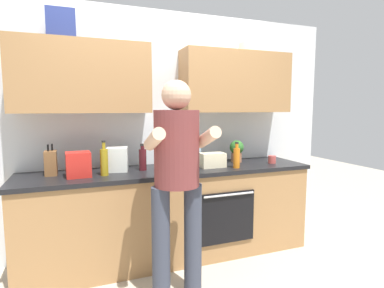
{
  "coord_description": "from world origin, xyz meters",
  "views": [
    {
      "loc": [
        -0.86,
        -2.86,
        1.5
      ],
      "look_at": [
        0.18,
        -0.1,
        1.15
      ],
      "focal_mm": 28.83,
      "sensor_mm": 36.0,
      "label": 1
    }
  ],
  "objects_px": {
    "bottle_water": "(198,152)",
    "cup_ceramic": "(272,159)",
    "grocery_bag_produce": "(117,159)",
    "person_standing": "(177,173)",
    "knife_block": "(51,163)",
    "grocery_bag_crisps": "(78,164)",
    "bottle_juice": "(237,157)",
    "bottle_oil": "(104,161)",
    "potted_herb": "(237,150)",
    "bottle_wine": "(143,159)",
    "mixing_bowl": "(171,165)",
    "cup_stoneware": "(185,160)",
    "grocery_bag_rice": "(212,160)",
    "bottle_soda": "(175,153)"
  },
  "relations": [
    {
      "from": "bottle_soda",
      "to": "cup_ceramic",
      "type": "xyz_separation_m",
      "value": [
        1.01,
        -0.29,
        -0.08
      ]
    },
    {
      "from": "mixing_bowl",
      "to": "knife_block",
      "type": "height_order",
      "value": "knife_block"
    },
    {
      "from": "grocery_bag_produce",
      "to": "person_standing",
      "type": "bearing_deg",
      "value": -66.11
    },
    {
      "from": "bottle_soda",
      "to": "potted_herb",
      "type": "xyz_separation_m",
      "value": [
        0.68,
        -0.1,
        0.01
      ]
    },
    {
      "from": "knife_block",
      "to": "grocery_bag_rice",
      "type": "relative_size",
      "value": 1.11
    },
    {
      "from": "grocery_bag_produce",
      "to": "mixing_bowl",
      "type": "bearing_deg",
      "value": -18.08
    },
    {
      "from": "cup_ceramic",
      "to": "mixing_bowl",
      "type": "relative_size",
      "value": 0.28
    },
    {
      "from": "bottle_oil",
      "to": "cup_stoneware",
      "type": "xyz_separation_m",
      "value": [
        0.84,
        0.24,
        -0.08
      ]
    },
    {
      "from": "cup_stoneware",
      "to": "grocery_bag_crisps",
      "type": "bearing_deg",
      "value": -168.78
    },
    {
      "from": "cup_ceramic",
      "to": "grocery_bag_produce",
      "type": "height_order",
      "value": "grocery_bag_produce"
    },
    {
      "from": "grocery_bag_produce",
      "to": "bottle_water",
      "type": "bearing_deg",
      "value": 2.37
    },
    {
      "from": "bottle_water",
      "to": "grocery_bag_rice",
      "type": "relative_size",
      "value": 1.25
    },
    {
      "from": "bottle_wine",
      "to": "potted_herb",
      "type": "xyz_separation_m",
      "value": [
        1.06,
        0.08,
        0.02
      ]
    },
    {
      "from": "cup_stoneware",
      "to": "grocery_bag_produce",
      "type": "xyz_separation_m",
      "value": [
        -0.7,
        -0.06,
        0.07
      ]
    },
    {
      "from": "knife_block",
      "to": "grocery_bag_crisps",
      "type": "xyz_separation_m",
      "value": [
        0.23,
        -0.15,
        -0.0
      ]
    },
    {
      "from": "person_standing",
      "to": "grocery_bag_produce",
      "type": "xyz_separation_m",
      "value": [
        -0.35,
        0.78,
        0.0
      ]
    },
    {
      "from": "bottle_soda",
      "to": "potted_herb",
      "type": "height_order",
      "value": "bottle_soda"
    },
    {
      "from": "bottle_oil",
      "to": "potted_herb",
      "type": "distance_m",
      "value": 1.44
    },
    {
      "from": "bottle_soda",
      "to": "grocery_bag_crisps",
      "type": "relative_size",
      "value": 1.38
    },
    {
      "from": "bottle_soda",
      "to": "bottle_water",
      "type": "bearing_deg",
      "value": -18.88
    },
    {
      "from": "bottle_water",
      "to": "mixing_bowl",
      "type": "xyz_separation_m",
      "value": [
        -0.36,
        -0.19,
        -0.09
      ]
    },
    {
      "from": "person_standing",
      "to": "knife_block",
      "type": "bearing_deg",
      "value": 139.62
    },
    {
      "from": "person_standing",
      "to": "bottle_juice",
      "type": "relative_size",
      "value": 6.55
    },
    {
      "from": "cup_stoneware",
      "to": "potted_herb",
      "type": "relative_size",
      "value": 0.39
    },
    {
      "from": "person_standing",
      "to": "grocery_bag_rice",
      "type": "xyz_separation_m",
      "value": [
        0.57,
        0.62,
        -0.04
      ]
    },
    {
      "from": "bottle_water",
      "to": "bottle_juice",
      "type": "relative_size",
      "value": 1.2
    },
    {
      "from": "person_standing",
      "to": "cup_ceramic",
      "type": "xyz_separation_m",
      "value": [
        1.28,
        0.6,
        -0.07
      ]
    },
    {
      "from": "mixing_bowl",
      "to": "grocery_bag_crisps",
      "type": "height_order",
      "value": "grocery_bag_crisps"
    },
    {
      "from": "knife_block",
      "to": "potted_herb",
      "type": "relative_size",
      "value": 1.15
    },
    {
      "from": "mixing_bowl",
      "to": "cup_stoneware",
      "type": "bearing_deg",
      "value": 46.12
    },
    {
      "from": "bottle_oil",
      "to": "grocery_bag_rice",
      "type": "bearing_deg",
      "value": 0.82
    },
    {
      "from": "grocery_bag_rice",
      "to": "cup_stoneware",
      "type": "bearing_deg",
      "value": 134.43
    },
    {
      "from": "bottle_juice",
      "to": "grocery_bag_crisps",
      "type": "distance_m",
      "value": 1.49
    },
    {
      "from": "knife_block",
      "to": "grocery_bag_rice",
      "type": "xyz_separation_m",
      "value": [
        1.5,
        -0.16,
        -0.04
      ]
    },
    {
      "from": "bottle_juice",
      "to": "grocery_bag_rice",
      "type": "xyz_separation_m",
      "value": [
        -0.21,
        0.12,
        -0.04
      ]
    },
    {
      "from": "grocery_bag_produce",
      "to": "cup_stoneware",
      "type": "bearing_deg",
      "value": 5.21
    },
    {
      "from": "bottle_juice",
      "to": "cup_ceramic",
      "type": "bearing_deg",
      "value": 11.69
    },
    {
      "from": "cup_stoneware",
      "to": "knife_block",
      "type": "bearing_deg",
      "value": -177.43
    },
    {
      "from": "bottle_juice",
      "to": "bottle_wine",
      "type": "xyz_separation_m",
      "value": [
        -0.9,
        0.21,
        0.0
      ]
    },
    {
      "from": "bottle_wine",
      "to": "grocery_bag_rice",
      "type": "distance_m",
      "value": 0.7
    },
    {
      "from": "person_standing",
      "to": "bottle_wine",
      "type": "distance_m",
      "value": 0.73
    },
    {
      "from": "bottle_water",
      "to": "cup_ceramic",
      "type": "distance_m",
      "value": 0.81
    },
    {
      "from": "person_standing",
      "to": "bottle_wine",
      "type": "relative_size",
      "value": 6.63
    },
    {
      "from": "person_standing",
      "to": "bottle_wine",
      "type": "height_order",
      "value": "person_standing"
    },
    {
      "from": "bottle_wine",
      "to": "knife_block",
      "type": "bearing_deg",
      "value": 175.15
    },
    {
      "from": "bottle_juice",
      "to": "grocery_bag_crisps",
      "type": "relative_size",
      "value": 1.2
    },
    {
      "from": "knife_block",
      "to": "grocery_bag_crisps",
      "type": "height_order",
      "value": "knife_block"
    },
    {
      "from": "potted_herb",
      "to": "grocery_bag_produce",
      "type": "distance_m",
      "value": 1.29
    },
    {
      "from": "bottle_wine",
      "to": "mixing_bowl",
      "type": "relative_size",
      "value": 0.86
    },
    {
      "from": "person_standing",
      "to": "mixing_bowl",
      "type": "relative_size",
      "value": 5.67
    }
  ]
}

